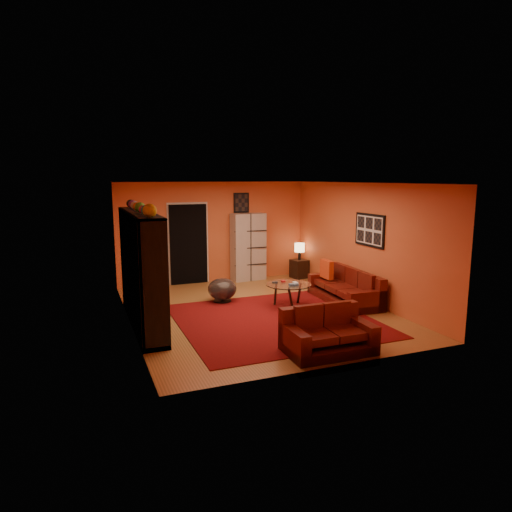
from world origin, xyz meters
name	(u,v)px	position (x,y,z in m)	size (l,w,h in m)	color
floor	(257,311)	(0.00, 0.00, 0.00)	(6.00, 6.00, 0.00)	brown
ceiling	(257,183)	(0.00, 0.00, 2.60)	(6.00, 6.00, 0.00)	white
wall_back	(214,232)	(0.00, 3.00, 1.30)	(6.00, 6.00, 0.00)	#D65A2E
wall_front	(335,279)	(0.00, -3.00, 1.30)	(6.00, 6.00, 0.00)	#D65A2E
wall_left	(128,256)	(-2.50, 0.00, 1.30)	(6.00, 6.00, 0.00)	#D65A2E
wall_right	(362,242)	(2.50, 0.00, 1.30)	(6.00, 6.00, 0.00)	#D65A2E
rug	(275,320)	(0.10, -0.70, 0.01)	(3.60, 3.60, 0.01)	#54090B
doorway	(188,244)	(-0.70, 2.96, 1.02)	(0.95, 0.10, 2.04)	black
wall_art_right	(370,230)	(2.48, -0.30, 1.60)	(0.03, 1.00, 0.70)	black
wall_art_back	(241,203)	(0.75, 2.98, 2.05)	(0.42, 0.03, 0.52)	black
entertainment_unit	(141,269)	(-2.27, 0.00, 1.05)	(0.45, 3.00, 2.10)	black
tv	(144,272)	(-2.23, 0.02, 0.99)	(0.12, 0.93, 0.53)	black
sofa	(347,289)	(2.13, -0.06, 0.29)	(0.93, 2.06, 0.85)	#4A0D09
loveseat	(326,333)	(0.22, -2.42, 0.29)	(1.37, 0.84, 0.85)	#4A0D09
throw_pillow	(327,269)	(1.95, 0.55, 0.63)	(0.12, 0.42, 0.42)	red
coffee_table	(289,286)	(0.76, 0.08, 0.44)	(0.96, 0.96, 0.48)	silver
storage_cabinet	(248,247)	(0.87, 2.80, 0.89)	(0.89, 0.40, 1.78)	#B8B2AA
bowl_chair	(222,289)	(-0.44, 0.95, 0.28)	(0.63, 0.63, 0.52)	black
side_table	(299,269)	(2.25, 2.51, 0.25)	(0.40, 0.40, 0.50)	black
table_lamp	(300,248)	(2.25, 2.51, 0.82)	(0.27, 0.27, 0.45)	black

